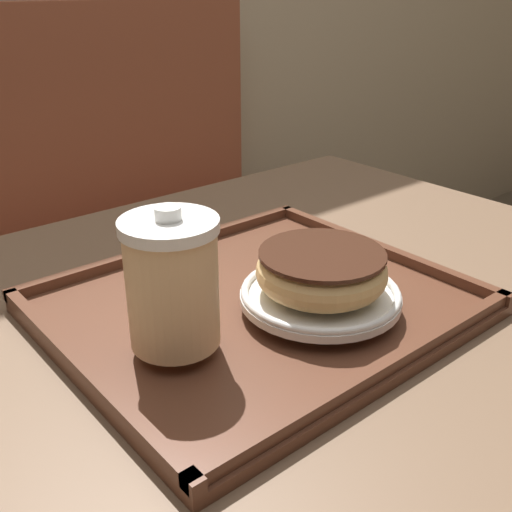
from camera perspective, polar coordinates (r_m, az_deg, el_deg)
name	(u,v)px	position (r m, az deg, el deg)	size (l,w,h in m)	color
booth_bench	(49,311)	(1.53, -19.13, -5.00)	(1.37, 0.44, 1.00)	brown
cafe_table	(277,425)	(0.74, 1.97, -15.76)	(0.96, 0.77, 0.72)	brown
serving_tray	(256,305)	(0.63, 0.00, -4.71)	(0.40, 0.34, 0.02)	#512D1E
coffee_cup_front	(172,282)	(0.51, -7.97, -2.47)	(0.08, 0.08, 0.13)	#E0B784
plate_with_chocolate_donut	(320,294)	(0.60, 6.13, -3.64)	(0.16, 0.16, 0.01)	white
donut_chocolate_glazed	(321,270)	(0.59, 6.25, -1.34)	(0.13, 0.13, 0.04)	#DBB270
spoon	(167,281)	(0.64, -8.50, -2.37)	(0.10, 0.14, 0.01)	silver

